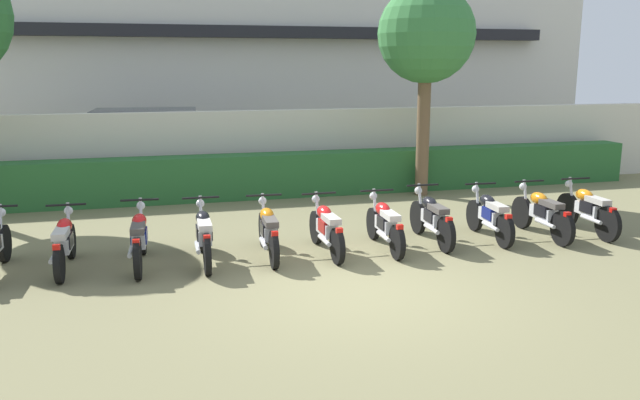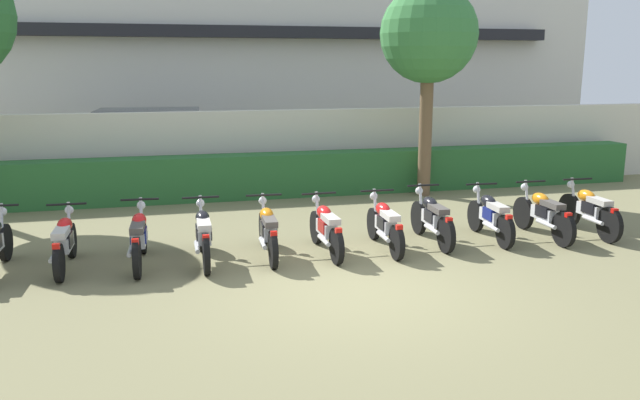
# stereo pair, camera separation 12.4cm
# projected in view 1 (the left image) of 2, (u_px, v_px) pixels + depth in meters

# --- Properties ---
(ground) EXTENTS (60.00, 60.00, 0.00)m
(ground) POSITION_uv_depth(u_px,v_px,m) (360.00, 289.00, 9.02)
(ground) COLOR olive
(building) EXTENTS (24.74, 6.50, 7.69)m
(building) POSITION_uv_depth(u_px,v_px,m) (226.00, 42.00, 22.87)
(building) COLOR silver
(building) RESTS_ON ground
(compound_wall) EXTENTS (23.50, 0.30, 2.00)m
(compound_wall) POSITION_uv_depth(u_px,v_px,m) (267.00, 151.00, 15.75)
(compound_wall) COLOR beige
(compound_wall) RESTS_ON ground
(hedge_row) EXTENTS (18.80, 0.70, 1.02)m
(hedge_row) POSITION_uv_depth(u_px,v_px,m) (273.00, 175.00, 15.19)
(hedge_row) COLOR #28602D
(hedge_row) RESTS_ON ground
(parked_car) EXTENTS (4.61, 2.32, 1.89)m
(parked_car) POSITION_uv_depth(u_px,v_px,m) (152.00, 144.00, 17.54)
(parked_car) COLOR #9EA3A8
(parked_car) RESTS_ON ground
(tree_far_side) EXTENTS (2.25, 2.25, 4.89)m
(tree_far_side) POSITION_uv_depth(u_px,v_px,m) (426.00, 36.00, 14.73)
(tree_far_side) COLOR brown
(tree_far_side) RESTS_ON ground
(motorcycle_in_row_1) EXTENTS (0.60, 1.82, 0.94)m
(motorcycle_in_row_1) POSITION_uv_depth(u_px,v_px,m) (64.00, 242.00, 9.76)
(motorcycle_in_row_1) COLOR black
(motorcycle_in_row_1) RESTS_ON ground
(motorcycle_in_row_2) EXTENTS (0.60, 1.95, 0.97)m
(motorcycle_in_row_2) POSITION_uv_depth(u_px,v_px,m) (140.00, 238.00, 9.96)
(motorcycle_in_row_2) COLOR black
(motorcycle_in_row_2) RESTS_ON ground
(motorcycle_in_row_3) EXTENTS (0.60, 1.91, 0.97)m
(motorcycle_in_row_3) POSITION_uv_depth(u_px,v_px,m) (204.00, 235.00, 10.13)
(motorcycle_in_row_3) COLOR black
(motorcycle_in_row_3) RESTS_ON ground
(motorcycle_in_row_4) EXTENTS (0.60, 1.86, 0.95)m
(motorcycle_in_row_4) POSITION_uv_depth(u_px,v_px,m) (268.00, 230.00, 10.44)
(motorcycle_in_row_4) COLOR black
(motorcycle_in_row_4) RESTS_ON ground
(motorcycle_in_row_5) EXTENTS (0.60, 1.82, 0.95)m
(motorcycle_in_row_5) POSITION_uv_depth(u_px,v_px,m) (326.00, 228.00, 10.63)
(motorcycle_in_row_5) COLOR black
(motorcycle_in_row_5) RESTS_ON ground
(motorcycle_in_row_6) EXTENTS (0.60, 1.85, 0.94)m
(motorcycle_in_row_6) POSITION_uv_depth(u_px,v_px,m) (385.00, 224.00, 10.89)
(motorcycle_in_row_6) COLOR black
(motorcycle_in_row_6) RESTS_ON ground
(motorcycle_in_row_7) EXTENTS (0.60, 1.88, 0.96)m
(motorcycle_in_row_7) POSITION_uv_depth(u_px,v_px,m) (432.00, 218.00, 11.27)
(motorcycle_in_row_7) COLOR black
(motorcycle_in_row_7) RESTS_ON ground
(motorcycle_in_row_8) EXTENTS (0.60, 1.79, 0.95)m
(motorcycle_in_row_8) POSITION_uv_depth(u_px,v_px,m) (490.00, 215.00, 11.50)
(motorcycle_in_row_8) COLOR black
(motorcycle_in_row_8) RESTS_ON ground
(motorcycle_in_row_9) EXTENTS (0.60, 1.91, 0.97)m
(motorcycle_in_row_9) POSITION_uv_depth(u_px,v_px,m) (542.00, 213.00, 11.65)
(motorcycle_in_row_9) COLOR black
(motorcycle_in_row_9) RESTS_ON ground
(motorcycle_in_row_10) EXTENTS (0.60, 1.85, 0.98)m
(motorcycle_in_row_10) POSITION_uv_depth(u_px,v_px,m) (588.00, 209.00, 11.88)
(motorcycle_in_row_10) COLOR black
(motorcycle_in_row_10) RESTS_ON ground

